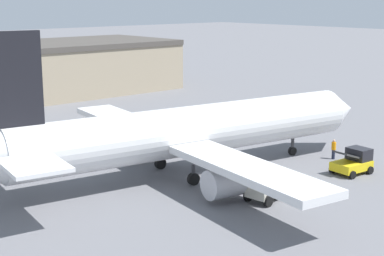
# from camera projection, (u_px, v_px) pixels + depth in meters

# --- Properties ---
(ground_plane) EXTENTS (400.00, 400.00, 0.00)m
(ground_plane) POSITION_uv_depth(u_px,v_px,m) (192.00, 174.00, 44.84)
(ground_plane) COLOR slate
(airplane) EXTENTS (35.35, 30.87, 11.16)m
(airplane) POSITION_uv_depth(u_px,v_px,m) (182.00, 133.00, 43.64)
(airplane) COLOR silver
(airplane) RESTS_ON ground_plane
(ground_crew_worker) EXTENTS (0.37, 0.37, 1.67)m
(ground_crew_worker) POSITION_uv_depth(u_px,v_px,m) (334.00, 149.00, 48.71)
(ground_crew_worker) COLOR #1E2338
(ground_crew_worker) RESTS_ON ground_plane
(baggage_tug) EXTENTS (2.99, 2.14, 2.02)m
(baggage_tug) POSITION_uv_depth(u_px,v_px,m) (270.00, 186.00, 38.97)
(baggage_tug) COLOR beige
(baggage_tug) RESTS_ON ground_plane
(belt_loader_truck) EXTENTS (3.11, 2.39, 1.91)m
(belt_loader_truck) POSITION_uv_depth(u_px,v_px,m) (354.00, 162.00, 44.81)
(belt_loader_truck) COLOR yellow
(belt_loader_truck) RESTS_ON ground_plane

